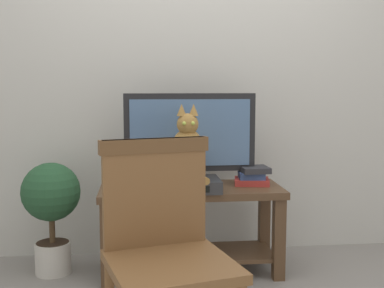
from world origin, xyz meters
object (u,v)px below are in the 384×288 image
tv_stand (191,215)px  book_stack (252,176)px  media_box (187,185)px  potted_plant (51,204)px  cat (187,152)px  tv (190,136)px  wooden_chair (164,240)px

tv_stand → book_stack: 0.47m
media_box → potted_plant: size_ratio=0.56×
tv_stand → cat: cat is taller
tv → book_stack: (0.40, -0.03, -0.26)m
tv → book_stack: bearing=-4.8°
media_box → wooden_chair: size_ratio=0.41×
cat → book_stack: (0.44, 0.16, -0.18)m
tv → cat: tv is taller
cat → potted_plant: bearing=167.1°
potted_plant → book_stack: bearing=-1.5°
media_box → book_stack: book_stack is taller
cat → book_stack: bearing=20.0°
media_box → cat: 0.20m
tv → potted_plant: size_ratio=1.17×
book_stack → potted_plant: 1.28m
wooden_chair → cat: bearing=79.1°
tv → media_box: (-0.04, -0.18, -0.28)m
tv_stand → wooden_chair: size_ratio=1.18×
wooden_chair → media_box: bearing=79.4°
potted_plant → cat: bearing=-12.9°
tv_stand → tv: bearing=90.0°
tv → book_stack: size_ratio=3.39×
wooden_chair → tv_stand: bearing=78.5°
tv → media_box: size_ratio=2.10×
cat → wooden_chair: size_ratio=0.47×
tv → wooden_chair: bearing=-100.8°
tv_stand → book_stack: (0.40, 0.04, 0.23)m
tv → book_stack: 0.48m
potted_plant → tv_stand: bearing=-4.7°
book_stack → potted_plant: bearing=178.5°
tv_stand → tv: size_ratio=1.37×
cat → potted_plant: cat is taller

